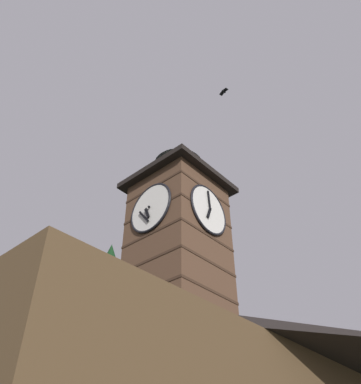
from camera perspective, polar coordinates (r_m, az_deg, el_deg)
clock_tower at (r=16.99m, az=-0.33°, el=-5.58°), size 3.86×3.86×8.67m
moon at (r=54.02m, az=-20.04°, el=-23.49°), size 2.34×2.34×2.34m
flying_bird_high at (r=22.88m, az=6.03°, el=13.72°), size 0.29×0.58×0.15m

